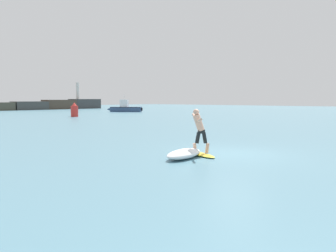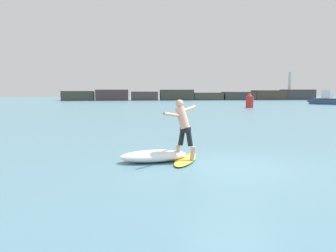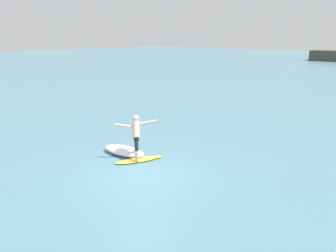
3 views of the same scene
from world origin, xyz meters
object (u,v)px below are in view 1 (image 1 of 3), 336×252
(surfboard, at_px, (201,154))
(surfer, at_px, (199,127))
(channel_marker_buoy, at_px, (74,110))
(fishing_boat_near_jetty, at_px, (125,108))

(surfboard, bearing_deg, surfer, 160.82)
(channel_marker_buoy, bearing_deg, fishing_boat_near_jetty, 26.32)
(surfer, distance_m, channel_marker_buoy, 32.24)
(surfer, bearing_deg, fishing_boat_near_jetty, 52.31)
(surfboard, height_order, fishing_boat_near_jetty, fishing_boat_near_jetty)
(surfer, distance_m, fishing_boat_near_jetty, 46.63)
(surfboard, xyz_separation_m, surfer, (-0.08, 0.03, 1.09))
(surfer, height_order, channel_marker_buoy, surfer)
(surfboard, relative_size, fishing_boat_near_jetty, 0.34)
(surfboard, xyz_separation_m, channel_marker_buoy, (13.21, 29.40, 0.78))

